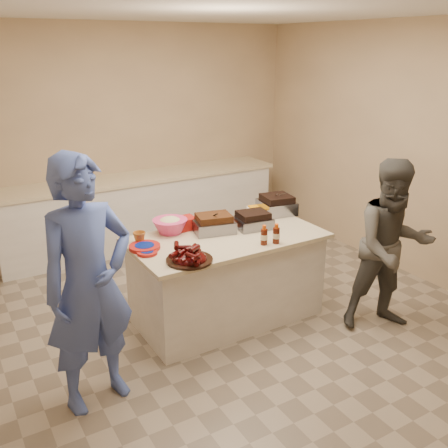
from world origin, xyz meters
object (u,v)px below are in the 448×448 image
rib_platter (189,261)px  guest_blue (100,397)px  bbq_bottle_a (264,244)px  island (227,316)px  coleslaw_bowl (170,233)px  bbq_bottle_b (276,243)px  roasting_pan (276,213)px  mustard_bottle (213,234)px  guest_gray (382,324)px  plastic_cup (140,243)px

rib_platter → guest_blue: rib_platter is taller
guest_blue → bbq_bottle_a: bearing=-5.2°
island → coleslaw_bowl: 0.97m
guest_blue → bbq_bottle_b: bearing=-6.6°
island → coleslaw_bowl: bearing=139.5°
roasting_pan → mustard_bottle: roasting_pan is taller
guest_gray → island: bearing=165.4°
bbq_bottle_b → guest_blue: bearing=-174.7°
rib_platter → guest_gray: rib_platter is taller
island → guest_blue: 1.48m
rib_platter → bbq_bottle_a: bbq_bottle_a is taller
coleslaw_bowl → guest_blue: bearing=-139.4°
plastic_cup → coleslaw_bowl: bearing=15.8°
guest_blue → roasting_pan: bearing=8.8°
bbq_bottle_b → guest_gray: 1.31m
plastic_cup → roasting_pan: bearing=2.1°
roasting_pan → coleslaw_bowl: bearing=-172.9°
island → plastic_cup: 1.13m
bbq_bottle_b → guest_blue: (-1.67, -0.15, -0.82)m
mustard_bottle → guest_blue: 1.66m
bbq_bottle_b → guest_gray: (0.89, -0.49, -0.82)m
rib_platter → guest_gray: bearing=-17.4°
coleslaw_bowl → guest_gray: bearing=-37.2°
guest_gray → mustard_bottle: bearing=164.0°
coleslaw_bowl → plastic_cup: 0.35m
island → plastic_cup: (-0.73, 0.24, 0.82)m
rib_platter → mustard_bottle: rib_platter is taller
rib_platter → roasting_pan: size_ratio=1.15×
bbq_bottle_a → coleslaw_bowl: bearing=130.6°
rib_platter → bbq_bottle_b: bearing=-2.9°
guest_gray → bbq_bottle_a: bearing=173.8°
island → bbq_bottle_b: 0.94m
guest_blue → guest_gray: bearing=-19.4°
roasting_pan → bbq_bottle_b: bearing=-117.5°
coleslaw_bowl → guest_gray: coleslaw_bowl is taller
rib_platter → guest_gray: (1.70, -0.54, -0.82)m
roasting_pan → island: bearing=-149.8°
mustard_bottle → guest_gray: size_ratio=0.07×
roasting_pan → coleslaw_bowl: 1.16m
bbq_bottle_b → guest_blue: size_ratio=0.10×
bbq_bottle_a → bbq_bottle_b: bearing=-14.9°
bbq_bottle_a → guest_blue: (-1.56, -0.18, -0.82)m
coleslaw_bowl → bbq_bottle_a: coleslaw_bowl is taller
rib_platter → mustard_bottle: 0.62m
roasting_pan → guest_gray: 1.47m
bbq_bottle_a → mustard_bottle: size_ratio=1.55×
guest_gray → bbq_bottle_b: bearing=172.4°
bbq_bottle_a → bbq_bottle_b: same height
coleslaw_bowl → bbq_bottle_b: coleslaw_bowl is taller
roasting_pan → plastic_cup: 1.50m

